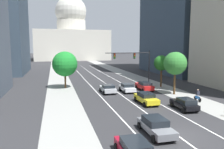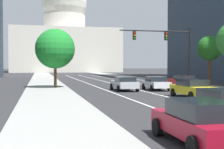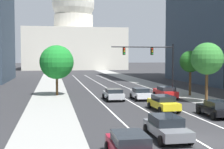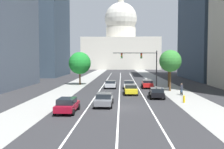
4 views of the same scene
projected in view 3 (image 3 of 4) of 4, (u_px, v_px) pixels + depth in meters
The scene contains 18 objects.
ground_plane at pixel (100, 84), 58.63m from camera, with size 400.00×400.00×0.00m, color #2B2B2D.
sidewalk_left at pixel (51, 88), 52.04m from camera, with size 4.73×130.00×0.01m, color gray.
sidewalk_right at pixel (156, 86), 55.40m from camera, with size 4.73×130.00×0.01m, color gray.
lane_stripe_left at pixel (93, 94), 43.29m from camera, with size 0.16×90.00×0.01m, color white.
lane_stripe_center at pixel (116, 94), 43.91m from camera, with size 0.16×90.00×0.01m, color white.
lane_stripe_right at pixel (140, 93), 44.53m from camera, with size 0.16×90.00×0.01m, color white.
capitol_building at pixel (74, 38), 131.33m from camera, with size 40.02×29.32×37.26m.
car_white at pixel (141, 94), 37.87m from camera, with size 2.15×4.12×1.39m.
car_yellow at pixel (163, 103), 30.14m from camera, with size 2.04×4.62×1.46m.
car_gray at pixel (167, 127), 19.87m from camera, with size 2.07×4.56×1.43m.
car_black at pixel (216, 108), 27.00m from camera, with size 2.08×4.18×1.42m.
car_silver at pixel (113, 94), 37.27m from camera, with size 2.13×4.26×1.40m.
car_crimson at pixel (129, 146), 15.53m from camera, with size 2.00×4.24×1.45m.
car_red at pixel (165, 92), 39.08m from camera, with size 2.07×4.76×1.48m.
traffic_signal_mast at pixel (154, 58), 41.32m from camera, with size 8.44×0.39×6.85m.
street_tree_mid_right at pixel (190, 62), 41.67m from camera, with size 2.86×2.86×5.96m.
street_tree_mid_left at pixel (57, 62), 41.78m from camera, with size 4.53×4.53×6.71m.
street_tree_far_right at pixel (207, 59), 35.22m from camera, with size 3.61×3.61×6.76m.
Camera 3 is at (-8.71, -17.81, 5.20)m, focal length 50.44 mm.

